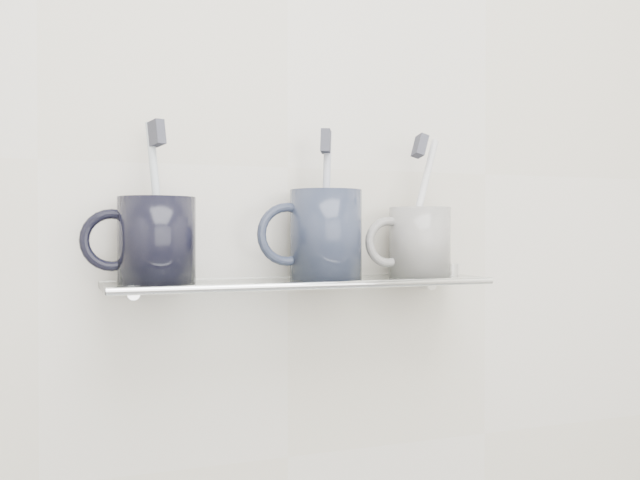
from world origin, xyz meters
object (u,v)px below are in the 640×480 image
mug_left (157,240)px  mug_center (326,234)px  mug_right (420,242)px  shelf_glass (303,282)px

mug_left → mug_center: 0.22m
mug_center → mug_right: 0.14m
mug_left → mug_center: (0.22, 0.00, 0.01)m
mug_right → shelf_glass: bearing=-173.0°
shelf_glass → mug_left: size_ratio=4.81×
mug_right → mug_center: bearing=-174.7°
mug_center → mug_left: bearing=178.5°
shelf_glass → mug_right: (0.17, 0.00, 0.05)m
shelf_glass → mug_center: (0.03, 0.00, 0.06)m
shelf_glass → mug_left: bearing=178.5°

